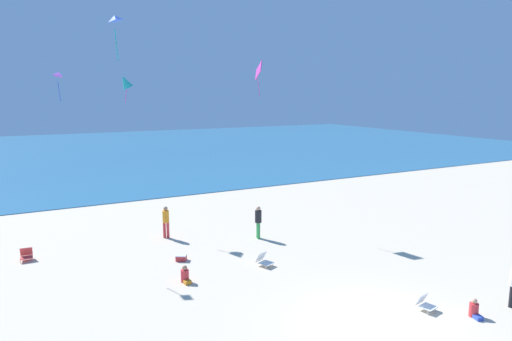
# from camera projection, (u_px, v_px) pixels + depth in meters

# --- Properties ---
(ground_plane) EXTENTS (120.00, 120.00, 0.00)m
(ground_plane) POSITION_uv_depth(u_px,v_px,m) (240.00, 240.00, 23.58)
(ground_plane) COLOR beige
(ocean_water) EXTENTS (120.00, 60.00, 0.05)m
(ocean_water) POSITION_uv_depth(u_px,v_px,m) (102.00, 152.00, 59.42)
(ocean_water) COLOR teal
(ocean_water) RESTS_ON ground_plane
(beach_chair_far_left) EXTENTS (0.54, 0.61, 0.57)m
(beach_chair_far_left) POSITION_uv_depth(u_px,v_px,m) (26.00, 255.00, 20.64)
(beach_chair_far_left) COLOR #D13D3D
(beach_chair_far_left) RESTS_ON ground_plane
(beach_chair_near_camera) EXTENTS (0.75, 0.84, 0.58)m
(beach_chair_near_camera) POSITION_uv_depth(u_px,v_px,m) (264.00, 260.00, 19.99)
(beach_chair_near_camera) COLOR white
(beach_chair_near_camera) RESTS_ON ground_plane
(beach_chair_mid_beach) EXTENTS (0.61, 0.69, 0.54)m
(beach_chair_mid_beach) POSITION_uv_depth(u_px,v_px,m) (425.00, 304.00, 15.87)
(beach_chair_mid_beach) COLOR white
(beach_chair_mid_beach) RESTS_ON ground_plane
(cooler_box) EXTENTS (0.59, 0.56, 0.27)m
(cooler_box) POSITION_uv_depth(u_px,v_px,m) (181.00, 258.00, 20.64)
(cooler_box) COLOR red
(cooler_box) RESTS_ON ground_plane
(person_0) EXTENTS (0.35, 0.57, 0.69)m
(person_0) POSITION_uv_depth(u_px,v_px,m) (185.00, 276.00, 18.26)
(person_0) COLOR red
(person_0) RESTS_ON ground_plane
(person_2) EXTENTS (0.41, 0.41, 1.72)m
(person_2) POSITION_uv_depth(u_px,v_px,m) (258.00, 220.00, 23.68)
(person_2) COLOR green
(person_2) RESTS_ON ground_plane
(person_3) EXTENTS (0.38, 0.56, 0.65)m
(person_3) POSITION_uv_depth(u_px,v_px,m) (474.00, 310.00, 15.41)
(person_3) COLOR red
(person_3) RESTS_ON ground_plane
(person_4) EXTENTS (0.47, 0.47, 1.69)m
(person_4) POSITION_uv_depth(u_px,v_px,m) (166.00, 220.00, 23.76)
(person_4) COLOR red
(person_4) RESTS_ON ground_plane
(kite_teal) EXTENTS (0.90, 0.70, 1.62)m
(kite_teal) POSITION_uv_depth(u_px,v_px,m) (125.00, 82.00, 25.24)
(kite_teal) COLOR #1EADAD
(kite_blue) EXTENTS (0.50, 0.59, 1.48)m
(kite_blue) POSITION_uv_depth(u_px,v_px,m) (114.00, 19.00, 14.98)
(kite_blue) COLOR blue
(kite_purple) EXTENTS (0.56, 0.60, 1.39)m
(kite_purple) POSITION_uv_depth(u_px,v_px,m) (58.00, 75.00, 20.97)
(kite_purple) COLOR purple
(kite_magenta) EXTENTS (0.37, 1.12, 2.05)m
(kite_magenta) POSITION_uv_depth(u_px,v_px,m) (259.00, 71.00, 25.54)
(kite_magenta) COLOR #DB3DA8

